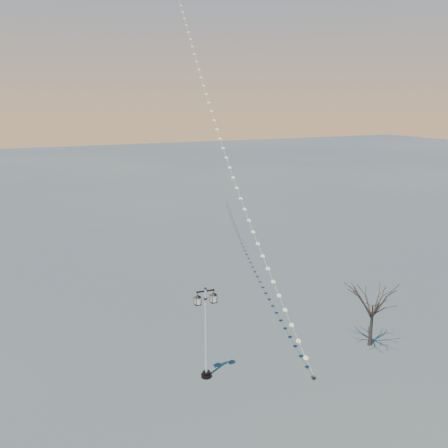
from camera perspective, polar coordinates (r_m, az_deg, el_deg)
ground at (r=25.92m, az=7.77°, el=-20.14°), size 300.00×300.00×0.00m
street_lamp at (r=25.58m, az=-2.25°, el=-12.76°), size 1.35×0.59×5.34m
bare_tree at (r=30.14m, az=17.94°, el=-9.23°), size 2.50×2.50×4.15m
kite_train at (r=41.88m, az=-0.50°, el=13.54°), size 7.06×40.38×27.91m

